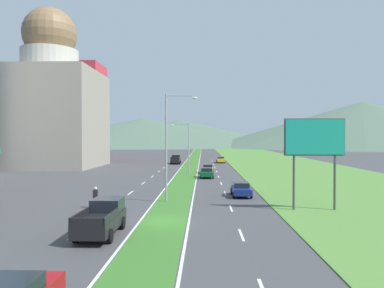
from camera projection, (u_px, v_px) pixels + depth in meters
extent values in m
plane|color=#424244|center=(164.00, 222.00, 25.73)|extent=(600.00, 600.00, 0.00)
cube|color=#387028|center=(192.00, 163.00, 85.69)|extent=(3.20, 240.00, 0.06)
cube|color=#518438|center=(280.00, 163.00, 85.05)|extent=(24.00, 240.00, 0.06)
cube|color=silver|center=(76.00, 233.00, 22.76)|extent=(0.16, 2.80, 0.01)
cube|color=silver|center=(111.00, 208.00, 31.18)|extent=(0.16, 2.80, 0.01)
cube|color=silver|center=(130.00, 193.00, 39.61)|extent=(0.16, 2.80, 0.01)
cube|color=silver|center=(143.00, 183.00, 48.04)|extent=(0.16, 2.80, 0.01)
cube|color=silver|center=(152.00, 176.00, 56.46)|extent=(0.16, 2.80, 0.01)
cube|color=silver|center=(159.00, 171.00, 64.89)|extent=(0.16, 2.80, 0.01)
cube|color=silver|center=(164.00, 168.00, 73.32)|extent=(0.16, 2.80, 0.01)
cube|color=silver|center=(168.00, 165.00, 81.75)|extent=(0.16, 2.80, 0.01)
cube|color=silver|center=(171.00, 162.00, 90.17)|extent=(0.16, 2.80, 0.01)
cube|color=silver|center=(174.00, 160.00, 98.60)|extent=(0.16, 2.80, 0.01)
cube|color=silver|center=(241.00, 235.00, 22.44)|extent=(0.16, 2.80, 0.01)
cube|color=silver|center=(231.00, 208.00, 30.87)|extent=(0.16, 2.80, 0.01)
cube|color=silver|center=(225.00, 193.00, 39.29)|extent=(0.16, 2.80, 0.01)
cube|color=silver|center=(221.00, 183.00, 47.72)|extent=(0.16, 2.80, 0.01)
cube|color=silver|center=(219.00, 177.00, 56.15)|extent=(0.16, 2.80, 0.01)
cube|color=silver|center=(217.00, 172.00, 64.57)|extent=(0.16, 2.80, 0.01)
cube|color=silver|center=(215.00, 168.00, 73.00)|extent=(0.16, 2.80, 0.01)
cube|color=silver|center=(214.00, 165.00, 81.43)|extent=(0.16, 2.80, 0.01)
cube|color=silver|center=(213.00, 162.00, 89.86)|extent=(0.16, 2.80, 0.01)
cube|color=silver|center=(212.00, 160.00, 98.28)|extent=(0.16, 2.80, 0.01)
cube|color=silver|center=(184.00, 163.00, 85.75)|extent=(0.16, 240.00, 0.01)
cube|color=silver|center=(199.00, 163.00, 85.64)|extent=(0.16, 240.00, 0.01)
cube|color=#9E9384|center=(50.00, 119.00, 75.25)|extent=(19.62, 19.62, 19.58)
cylinder|color=beige|center=(50.00, 61.00, 75.06)|extent=(11.33, 11.33, 4.32)
sphere|color=olive|center=(50.00, 34.00, 74.97)|extent=(10.79, 10.79, 10.79)
cube|color=#D83847|center=(81.00, 112.00, 104.50)|extent=(12.04, 12.04, 26.83)
cone|color=#516B56|center=(144.00, 132.00, 297.75)|extent=(225.36, 225.36, 21.48)
cone|color=#516B56|center=(180.00, 132.00, 315.75)|extent=(192.76, 192.76, 21.44)
cone|color=#516B56|center=(362.00, 124.00, 251.91)|extent=(214.28, 214.28, 30.93)
cylinder|color=#99999E|center=(166.00, 148.00, 33.94)|extent=(0.18, 0.18, 10.01)
cylinder|color=#99999E|center=(180.00, 96.00, 33.95)|extent=(2.63, 0.36, 0.10)
ellipsoid|color=silver|center=(195.00, 98.00, 34.04)|extent=(0.56, 0.28, 0.20)
cylinder|color=#99999E|center=(189.00, 149.00, 59.43)|extent=(0.18, 0.18, 8.36)
cylinder|color=#99999E|center=(180.00, 124.00, 59.34)|extent=(2.68, 0.24, 0.10)
ellipsoid|color=silver|center=(172.00, 125.00, 59.31)|extent=(0.56, 0.28, 0.20)
cylinder|color=#4C4C51|center=(294.00, 182.00, 30.07)|extent=(0.20, 0.20, 4.58)
cylinder|color=#4C4C51|center=(335.00, 183.00, 29.96)|extent=(0.20, 0.20, 4.58)
cube|color=teal|center=(315.00, 137.00, 29.86)|extent=(4.74, 0.16, 2.85)
cube|color=#4C4C51|center=(314.00, 137.00, 29.98)|extent=(4.94, 0.08, 3.05)
cube|color=navy|center=(241.00, 190.00, 37.26)|extent=(1.80, 4.09, 0.60)
cube|color=black|center=(241.00, 185.00, 37.42)|extent=(1.54, 1.80, 0.48)
cylinder|color=black|center=(251.00, 195.00, 35.97)|extent=(0.22, 0.64, 0.64)
cylinder|color=black|center=(234.00, 195.00, 36.03)|extent=(0.22, 0.64, 0.64)
cylinder|color=black|center=(248.00, 191.00, 38.51)|extent=(0.22, 0.64, 0.64)
cylinder|color=black|center=(232.00, 191.00, 38.56)|extent=(0.22, 0.64, 0.64)
cube|color=#C6842D|center=(208.00, 170.00, 61.55)|extent=(1.73, 4.32, 0.63)
cube|color=black|center=(208.00, 166.00, 61.71)|extent=(1.49, 1.90, 0.54)
cylinder|color=black|center=(213.00, 172.00, 60.19)|extent=(0.22, 0.64, 0.64)
cylinder|color=black|center=(203.00, 172.00, 60.24)|extent=(0.22, 0.64, 0.64)
cylinder|color=black|center=(212.00, 171.00, 62.87)|extent=(0.22, 0.64, 0.64)
cylinder|color=black|center=(203.00, 171.00, 62.92)|extent=(0.22, 0.64, 0.64)
cube|color=#0C5128|center=(207.00, 173.00, 54.66)|extent=(1.87, 4.15, 0.64)
cube|color=black|center=(207.00, 170.00, 54.82)|extent=(1.61, 1.83, 0.51)
cylinder|color=black|center=(213.00, 177.00, 53.35)|extent=(0.22, 0.64, 0.64)
cylinder|color=black|center=(201.00, 176.00, 53.41)|extent=(0.22, 0.64, 0.64)
cylinder|color=black|center=(212.00, 175.00, 55.92)|extent=(0.22, 0.64, 0.64)
cylinder|color=black|center=(201.00, 175.00, 55.98)|extent=(0.22, 0.64, 0.64)
cube|color=yellow|center=(221.00, 160.00, 87.68)|extent=(1.74, 4.53, 0.71)
cube|color=black|center=(221.00, 158.00, 87.85)|extent=(1.50, 2.00, 0.41)
cylinder|color=black|center=(224.00, 162.00, 86.25)|extent=(0.22, 0.64, 0.64)
cylinder|color=black|center=(217.00, 162.00, 86.30)|extent=(0.22, 0.64, 0.64)
cylinder|color=black|center=(224.00, 161.00, 89.06)|extent=(0.22, 0.64, 0.64)
cylinder|color=black|center=(217.00, 161.00, 89.11)|extent=(0.22, 0.64, 0.64)
cube|color=black|center=(176.00, 160.00, 84.15)|extent=(2.00, 5.40, 0.80)
cube|color=black|center=(176.00, 156.00, 85.73)|extent=(1.84, 2.00, 0.80)
cube|color=black|center=(171.00, 158.00, 83.07)|extent=(0.10, 3.20, 0.44)
cube|color=black|center=(179.00, 158.00, 83.01)|extent=(0.10, 3.20, 0.44)
cube|color=black|center=(175.00, 158.00, 81.49)|extent=(1.84, 0.10, 0.44)
cylinder|color=black|center=(172.00, 162.00, 85.80)|extent=(0.26, 0.80, 0.80)
cylinder|color=black|center=(180.00, 162.00, 85.74)|extent=(0.26, 0.80, 0.80)
cylinder|color=black|center=(171.00, 163.00, 82.57)|extent=(0.26, 0.80, 0.80)
cylinder|color=black|center=(179.00, 163.00, 82.51)|extent=(0.26, 0.80, 0.80)
cube|color=black|center=(101.00, 222.00, 22.31)|extent=(2.00, 5.40, 0.80)
cube|color=black|center=(108.00, 204.00, 23.89)|extent=(1.84, 2.00, 0.80)
cube|color=black|center=(79.00, 216.00, 21.23)|extent=(0.10, 3.20, 0.44)
cube|color=black|center=(112.00, 216.00, 21.17)|extent=(0.10, 3.20, 0.44)
cube|color=black|center=(87.00, 222.00, 19.65)|extent=(1.84, 0.10, 0.44)
cylinder|color=black|center=(93.00, 223.00, 23.96)|extent=(0.26, 0.80, 0.80)
cylinder|color=black|center=(122.00, 223.00, 23.90)|extent=(0.26, 0.80, 0.80)
cylinder|color=black|center=(76.00, 236.00, 20.73)|extent=(0.26, 0.80, 0.80)
cylinder|color=black|center=(110.00, 236.00, 20.67)|extent=(0.26, 0.80, 0.80)
cylinder|color=black|center=(98.00, 203.00, 31.78)|extent=(0.10, 0.60, 0.60)
cylinder|color=black|center=(93.00, 206.00, 30.38)|extent=(0.12, 0.60, 0.60)
cube|color=yellow|center=(96.00, 202.00, 31.08)|extent=(0.20, 1.12, 0.25)
ellipsoid|color=yellow|center=(96.00, 198.00, 31.27)|extent=(0.24, 0.44, 0.24)
cube|color=black|center=(95.00, 194.00, 30.97)|extent=(0.36, 0.28, 0.70)
sphere|color=silver|center=(96.00, 188.00, 31.01)|extent=(0.26, 0.26, 0.26)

